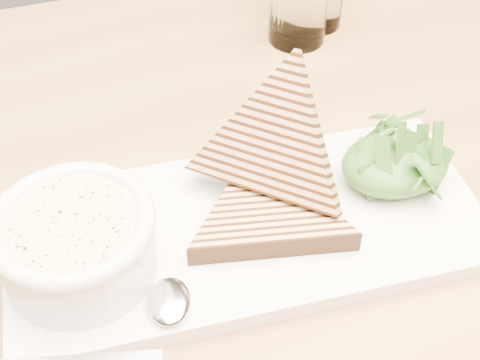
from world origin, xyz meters
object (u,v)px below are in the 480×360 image
object	(u,v)px
soup_bowl	(78,249)
table_top	(345,184)
platter	(248,229)
glass_near	(299,0)

from	to	relation	value
soup_bowl	table_top	bearing A→B (deg)	10.28
platter	glass_near	distance (m)	0.32
table_top	platter	bearing A→B (deg)	-158.85
table_top	glass_near	bearing A→B (deg)	79.30
table_top	glass_near	xyz separation A→B (m)	(0.04, 0.23, 0.07)
table_top	glass_near	world-z (taller)	glass_near
glass_near	soup_bowl	bearing A→B (deg)	-137.90
soup_bowl	glass_near	distance (m)	0.41
table_top	platter	distance (m)	0.13
platter	table_top	bearing A→B (deg)	21.15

